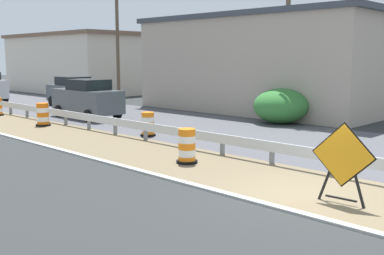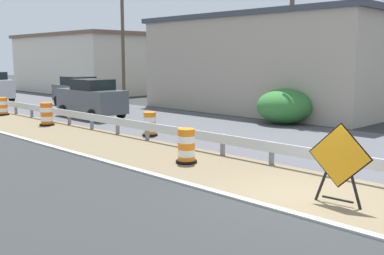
{
  "view_description": "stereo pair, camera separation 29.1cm",
  "coord_description": "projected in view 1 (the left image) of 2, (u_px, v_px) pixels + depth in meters",
  "views": [
    {
      "loc": [
        -9.51,
        -5.19,
        3.25
      ],
      "look_at": [
        1.18,
        5.15,
        0.98
      ],
      "focal_mm": 43.06,
      "sensor_mm": 36.0,
      "label": 1
    },
    {
      "loc": [
        -9.31,
        -5.39,
        3.25
      ],
      "look_at": [
        1.18,
        5.15,
        0.98
      ],
      "focal_mm": 43.06,
      "sensor_mm": 36.0,
      "label": 2
    }
  ],
  "objects": [
    {
      "name": "ground_plane",
      "position": [
        314.0,
        197.0,
        10.81
      ],
      "size": [
        160.0,
        160.0,
        0.0
      ],
      "primitive_type": "plane",
      "color": "#2B2D2D"
    },
    {
      "name": "median_dirt_strip",
      "position": [
        326.0,
        192.0,
        11.23
      ],
      "size": [
        3.56,
        120.0,
        0.01
      ],
      "primitive_type": "cube",
      "color": "#706047",
      "rests_on": "ground"
    },
    {
      "name": "curb_near_edge",
      "position": [
        284.0,
        210.0,
        9.89
      ],
      "size": [
        0.2,
        120.0,
        0.11
      ],
      "primitive_type": "cube",
      "color": "#ADADA8",
      "rests_on": "ground"
    },
    {
      "name": "warning_sign_diamond",
      "position": [
        343.0,
        159.0,
        10.17
      ],
      "size": [
        0.15,
        1.46,
        1.86
      ],
      "rotation": [
        0.0,
        0.0,
        3.21
      ],
      "color": "black",
      "rests_on": "ground"
    },
    {
      "name": "traffic_barrel_nearest",
      "position": [
        187.0,
        148.0,
        14.25
      ],
      "size": [
        0.67,
        0.67,
        1.08
      ],
      "color": "orange",
      "rests_on": "ground"
    },
    {
      "name": "traffic_barrel_close",
      "position": [
        148.0,
        125.0,
        19.17
      ],
      "size": [
        0.65,
        0.65,
        1.0
      ],
      "color": "orange",
      "rests_on": "ground"
    },
    {
      "name": "traffic_barrel_mid",
      "position": [
        43.0,
        116.0,
        22.02
      ],
      "size": [
        0.7,
        0.7,
        1.1
      ],
      "color": "orange",
      "rests_on": "ground"
    },
    {
      "name": "car_trailing_near_lane",
      "position": [
        74.0,
        91.0,
        30.89
      ],
      "size": [
        2.08,
        4.3,
        1.98
      ],
      "rotation": [
        0.0,
        0.0,
        -1.55
      ],
      "color": "#4C5156",
      "rests_on": "ground"
    },
    {
      "name": "car_lead_far_lane",
      "position": [
        87.0,
        99.0,
        24.86
      ],
      "size": [
        2.05,
        4.51,
        2.1
      ],
      "rotation": [
        0.0,
        0.0,
        1.56
      ],
      "color": "#4C5156",
      "rests_on": "ground"
    },
    {
      "name": "roadside_shop_near",
      "position": [
        263.0,
        63.0,
        28.18
      ],
      "size": [
        7.26,
        15.24,
        5.77
      ],
      "color": "#AD9E8E",
      "rests_on": "ground"
    },
    {
      "name": "roadside_shop_far",
      "position": [
        84.0,
        63.0,
        43.66
      ],
      "size": [
        9.06,
        15.08,
        5.4
      ],
      "color": "beige",
      "rests_on": "ground"
    },
    {
      "name": "utility_pole_near",
      "position": [
        287.0,
        35.0,
        23.13
      ],
      "size": [
        0.24,
        1.8,
        8.43
      ],
      "color": "brown",
      "rests_on": "ground"
    },
    {
      "name": "utility_pole_mid",
      "position": [
        118.0,
        41.0,
        33.0
      ],
      "size": [
        0.24,
        1.8,
        8.55
      ],
      "color": "brown",
      "rests_on": "ground"
    },
    {
      "name": "bush_roadside",
      "position": [
        281.0,
        106.0,
        22.78
      ],
      "size": [
        2.7,
        2.7,
        1.74
      ],
      "primitive_type": "ellipsoid",
      "color": "#337533",
      "rests_on": "ground"
    }
  ]
}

